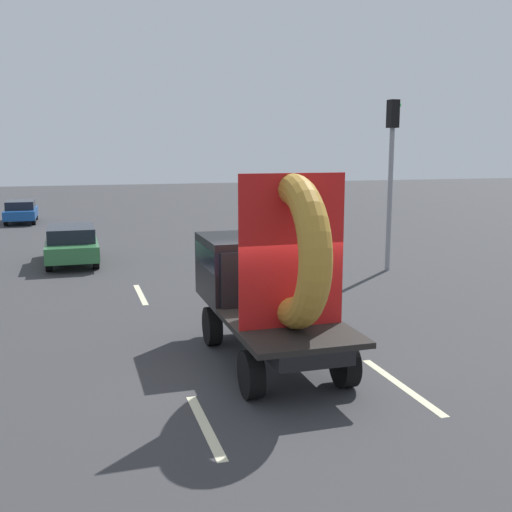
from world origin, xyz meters
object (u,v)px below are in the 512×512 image
(oncoming_car, at_px, (21,211))
(traffic_light, at_px, (391,160))
(flatbed_truck, at_px, (266,274))
(distant_sedan, at_px, (72,243))

(oncoming_car, bearing_deg, traffic_light, -54.09)
(flatbed_truck, relative_size, traffic_light, 0.86)
(distant_sedan, bearing_deg, flatbed_truck, -72.56)
(flatbed_truck, bearing_deg, distant_sedan, 107.44)
(distant_sedan, xyz_separation_m, traffic_light, (10.28, -4.41, 2.98))
(distant_sedan, relative_size, traffic_light, 0.73)
(flatbed_truck, relative_size, oncoming_car, 1.29)
(flatbed_truck, xyz_separation_m, traffic_light, (6.64, 7.17, 2.01))
(distant_sedan, bearing_deg, oncoming_car, 101.09)
(flatbed_truck, bearing_deg, oncoming_car, 104.07)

